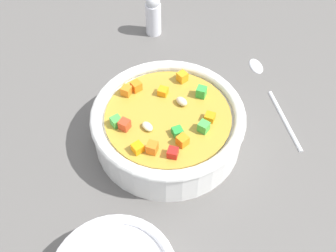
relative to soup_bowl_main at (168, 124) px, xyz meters
The scene contains 4 objects.
ground_plane 4.09cm from the soup_bowl_main, 70.38° to the right, with size 140.00×140.00×2.00cm, color #565451.
soup_bowl_main is the anchor object (origin of this frame).
spoon 18.41cm from the soup_bowl_main, 78.86° to the right, with size 19.19×4.16×0.75cm.
pepper_shaker 23.56cm from the soup_bowl_main, 15.03° to the right, with size 2.66×2.66×7.44cm.
Camera 1 is at (-31.07, 11.98, 43.98)cm, focal length 42.44 mm.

